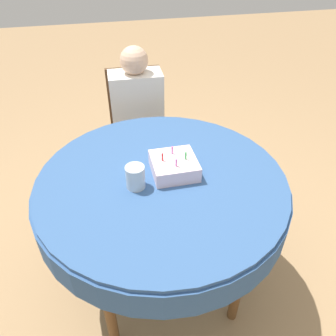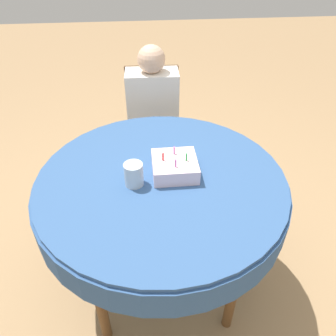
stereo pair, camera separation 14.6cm
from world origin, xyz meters
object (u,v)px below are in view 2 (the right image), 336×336
Objects in this scene: person at (153,113)px; drinking_glass at (134,174)px; chair at (153,127)px; birthday_cake at (175,166)px.

drinking_glass is (-0.13, -0.86, 0.17)m from person.
drinking_glass is (-0.13, -0.95, 0.33)m from chair.
drinking_glass is (-0.19, -0.06, 0.02)m from birthday_cake.
chair is 1.02m from drinking_glass.
birthday_cake is at bearing -84.62° from chair.
chair is at bearing 90.00° from person.
chair is 0.94m from birthday_cake.
chair is 8.48× the size of drinking_glass.
drinking_glass is at bearing -96.61° from person.
chair is at bearing 81.97° from drinking_glass.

